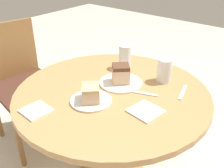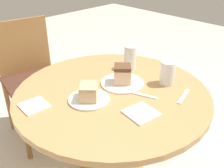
% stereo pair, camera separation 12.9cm
% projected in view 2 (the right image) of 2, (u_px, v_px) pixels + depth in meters
% --- Properties ---
extents(table, '(1.00, 1.00, 0.71)m').
position_uv_depth(table, '(112.00, 120.00, 1.43)').
color(table, tan).
rests_on(table, ground_plane).
extents(chair, '(0.50, 0.53, 0.89)m').
position_uv_depth(chair, '(33.00, 78.00, 1.98)').
color(chair, olive).
rests_on(chair, ground_plane).
extents(plate_near, '(0.23, 0.23, 0.01)m').
position_uv_depth(plate_near, '(122.00, 83.00, 1.41)').
color(plate_near, silver).
rests_on(plate_near, table).
extents(plate_far, '(0.20, 0.20, 0.01)m').
position_uv_depth(plate_far, '(89.00, 99.00, 1.27)').
color(plate_far, silver).
rests_on(plate_far, table).
extents(cake_slice_near, '(0.12, 0.12, 0.10)m').
position_uv_depth(cake_slice_near, '(122.00, 74.00, 1.38)').
color(cake_slice_near, beige).
rests_on(cake_slice_near, plate_near).
extents(cake_slice_far, '(0.13, 0.13, 0.07)m').
position_uv_depth(cake_slice_far, '(89.00, 92.00, 1.25)').
color(cake_slice_far, beige).
rests_on(cake_slice_far, plate_far).
extents(glass_lemonade, '(0.08, 0.08, 0.13)m').
position_uv_depth(glass_lemonade, '(167.00, 74.00, 1.39)').
color(glass_lemonade, beige).
rests_on(glass_lemonade, table).
extents(glass_water, '(0.07, 0.07, 0.14)m').
position_uv_depth(glass_water, '(130.00, 59.00, 1.56)').
color(glass_water, silver).
rests_on(glass_water, table).
extents(napkin_stack, '(0.15, 0.15, 0.01)m').
position_uv_depth(napkin_stack, '(141.00, 113.00, 1.17)').
color(napkin_stack, white).
rests_on(napkin_stack, table).
extents(fork, '(0.08, 0.17, 0.00)m').
position_uv_depth(fork, '(140.00, 94.00, 1.31)').
color(fork, silver).
rests_on(fork, table).
extents(spoon, '(0.16, 0.06, 0.00)m').
position_uv_depth(spoon, '(184.00, 96.00, 1.30)').
color(spoon, silver).
rests_on(spoon, table).
extents(napkin_side, '(0.13, 0.13, 0.01)m').
position_uv_depth(napkin_side, '(34.00, 106.00, 1.22)').
color(napkin_side, white).
rests_on(napkin_side, table).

